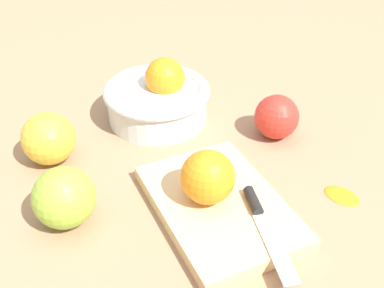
{
  "coord_description": "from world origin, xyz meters",
  "views": [
    {
      "loc": [
        0.42,
        -0.31,
        0.45
      ],
      "look_at": [
        -0.03,
        0.03,
        0.04
      ],
      "focal_mm": 43.87,
      "sensor_mm": 36.0,
      "label": 1
    }
  ],
  "objects_px": {
    "bowl": "(158,98)",
    "apple_back_center": "(277,117)",
    "apple_front_left_2": "(64,198)",
    "apple_front_left": "(49,139)",
    "orange_on_board": "(208,177)",
    "knife": "(261,220)",
    "cutting_board": "(220,206)"
  },
  "relations": [
    {
      "from": "bowl",
      "to": "apple_back_center",
      "type": "bearing_deg",
      "value": 36.97
    },
    {
      "from": "apple_front_left_2",
      "to": "apple_front_left",
      "type": "bearing_deg",
      "value": 164.67
    },
    {
      "from": "orange_on_board",
      "to": "apple_front_left_2",
      "type": "bearing_deg",
      "value": -120.16
    },
    {
      "from": "apple_back_center",
      "to": "orange_on_board",
      "type": "bearing_deg",
      "value": -70.77
    },
    {
      "from": "apple_front_left",
      "to": "apple_front_left_2",
      "type": "xyz_separation_m",
      "value": [
        0.14,
        -0.04,
        0.0
      ]
    },
    {
      "from": "bowl",
      "to": "knife",
      "type": "xyz_separation_m",
      "value": [
        0.31,
        -0.05,
        -0.01
      ]
    },
    {
      "from": "apple_front_left_2",
      "to": "bowl",
      "type": "bearing_deg",
      "value": 120.33
    },
    {
      "from": "cutting_board",
      "to": "apple_back_center",
      "type": "distance_m",
      "value": 0.21
    },
    {
      "from": "cutting_board",
      "to": "apple_front_left",
      "type": "height_order",
      "value": "apple_front_left"
    },
    {
      "from": "bowl",
      "to": "apple_back_center",
      "type": "height_order",
      "value": "bowl"
    },
    {
      "from": "bowl",
      "to": "apple_front_left_2",
      "type": "relative_size",
      "value": 2.23
    },
    {
      "from": "cutting_board",
      "to": "orange_on_board",
      "type": "bearing_deg",
      "value": -144.42
    },
    {
      "from": "knife",
      "to": "apple_back_center",
      "type": "distance_m",
      "value": 0.23
    },
    {
      "from": "apple_front_left",
      "to": "apple_back_center",
      "type": "bearing_deg",
      "value": 63.6
    },
    {
      "from": "apple_front_left",
      "to": "cutting_board",
      "type": "bearing_deg",
      "value": 28.66
    },
    {
      "from": "bowl",
      "to": "knife",
      "type": "height_order",
      "value": "bowl"
    },
    {
      "from": "bowl",
      "to": "cutting_board",
      "type": "distance_m",
      "value": 0.26
    },
    {
      "from": "orange_on_board",
      "to": "apple_front_left_2",
      "type": "height_order",
      "value": "orange_on_board"
    },
    {
      "from": "bowl",
      "to": "orange_on_board",
      "type": "height_order",
      "value": "bowl"
    },
    {
      "from": "bowl",
      "to": "cutting_board",
      "type": "relative_size",
      "value": 0.79
    },
    {
      "from": "knife",
      "to": "cutting_board",
      "type": "bearing_deg",
      "value": -166.12
    },
    {
      "from": "orange_on_board",
      "to": "apple_front_left_2",
      "type": "distance_m",
      "value": 0.19
    },
    {
      "from": "apple_back_center",
      "to": "knife",
      "type": "bearing_deg",
      "value": -49.86
    },
    {
      "from": "bowl",
      "to": "knife",
      "type": "distance_m",
      "value": 0.31
    },
    {
      "from": "knife",
      "to": "apple_front_left_2",
      "type": "relative_size",
      "value": 1.82
    },
    {
      "from": "bowl",
      "to": "orange_on_board",
      "type": "relative_size",
      "value": 2.51
    },
    {
      "from": "orange_on_board",
      "to": "knife",
      "type": "xyz_separation_m",
      "value": [
        0.08,
        0.03,
        -0.03
      ]
    },
    {
      "from": "apple_front_left_2",
      "to": "knife",
      "type": "bearing_deg",
      "value": 47.56
    },
    {
      "from": "orange_on_board",
      "to": "apple_back_center",
      "type": "height_order",
      "value": "orange_on_board"
    },
    {
      "from": "knife",
      "to": "apple_front_left_2",
      "type": "xyz_separation_m",
      "value": [
        -0.17,
        -0.19,
        0.02
      ]
    },
    {
      "from": "orange_on_board",
      "to": "apple_front_left",
      "type": "height_order",
      "value": "orange_on_board"
    },
    {
      "from": "knife",
      "to": "apple_front_left",
      "type": "relative_size",
      "value": 1.83
    }
  ]
}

